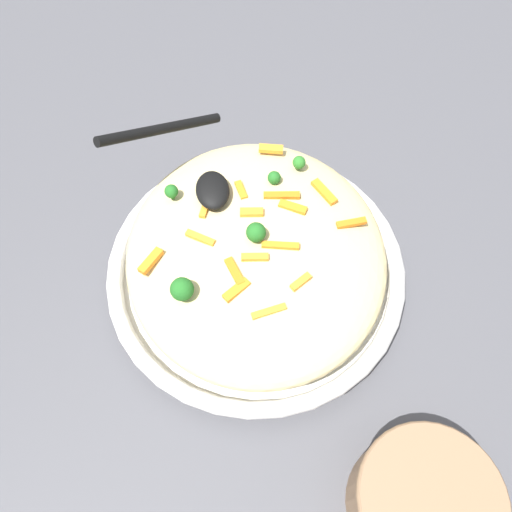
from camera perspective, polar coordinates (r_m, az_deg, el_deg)
The scene contains 26 objects.
ground_plane at distance 0.68m, azimuth -0.00°, elevation -2.63°, with size 2.40×2.40×0.00m, color #4C4C51.
serving_bowl at distance 0.66m, azimuth -0.00°, elevation -1.68°, with size 0.37×0.37×0.04m.
pasta_mound at distance 0.61m, azimuth -0.00°, elevation 0.39°, with size 0.34×0.31×0.07m, color #DBC689.
carrot_piece_0 at distance 0.56m, azimuth -2.19°, elevation -3.79°, with size 0.03×0.01×0.01m, color orange.
carrot_piece_1 at distance 0.56m, azimuth 4.98°, elevation -2.89°, with size 0.03×0.01×0.01m, color orange.
carrot_piece_2 at distance 0.61m, azimuth 4.09°, elevation 5.38°, with size 0.03×0.01×0.01m, color orange.
carrot_piece_3 at distance 0.61m, azimuth -5.59°, elevation 5.59°, with size 0.03×0.01×0.01m, color orange.
carrot_piece_4 at distance 0.59m, azimuth -6.20°, elevation 2.01°, with size 0.04×0.01×0.01m, color orange.
carrot_piece_5 at distance 0.60m, azimuth -0.53°, elevation 4.86°, with size 0.03×0.01×0.01m, color orange.
carrot_piece_6 at distance 0.63m, azimuth -1.67°, elevation 7.30°, with size 0.03×0.01×0.01m, color orange.
carrot_piece_7 at distance 0.59m, azimuth -11.60°, elevation -0.54°, with size 0.03×0.01×0.01m, color orange.
carrot_piece_8 at distance 0.58m, azimuth 2.71°, elevation 1.17°, with size 0.04×0.01×0.01m, color orange.
carrot_piece_9 at distance 0.57m, azimuth -0.13°, elevation -0.16°, with size 0.03×0.01×0.01m, color orange.
carrot_piece_10 at distance 0.55m, azimuth 1.56°, elevation -6.17°, with size 0.04×0.01×0.01m, color orange.
carrot_piece_11 at distance 0.57m, azimuth -2.39°, elevation -1.75°, with size 0.03×0.01×0.01m, color orange.
carrot_piece_12 at distance 0.67m, azimuth 1.67°, elevation 11.80°, with size 0.03×0.01×0.01m, color orange.
carrot_piece_13 at distance 0.61m, azimuth 10.53°, elevation 3.63°, with size 0.04×0.01×0.01m, color orange.
carrot_piece_14 at distance 0.62m, azimuth 2.86°, elevation 6.73°, with size 0.04×0.01×0.01m, color orange.
carrot_piece_15 at distance 0.63m, azimuth 7.57°, elevation 7.07°, with size 0.04×0.01×0.01m, color orange.
broccoli_floret_0 at distance 0.63m, azimuth 2.03°, elevation 8.66°, with size 0.02×0.02×0.02m.
broccoli_floret_1 at distance 0.57m, azimuth -0.16°, elevation 2.51°, with size 0.02×0.02×0.03m.
broccoli_floret_2 at distance 0.55m, azimuth -8.20°, elevation -3.67°, with size 0.03×0.03×0.03m.
broccoli_floret_3 at distance 0.62m, azimuth -9.37°, elevation 7.08°, with size 0.02×0.02×0.02m.
broccoli_floret_4 at distance 0.65m, azimuth 4.80°, elevation 10.29°, with size 0.02×0.02×0.02m.
serving_spoon at distance 0.62m, azimuth -6.97°, elevation 9.87°, with size 0.15×0.14×0.10m.
companion_bowl at distance 0.58m, azimuth 17.97°, elevation -24.55°, with size 0.14×0.14×0.09m.
Camera 1 is at (-0.30, 0.05, 0.61)m, focal length 36.07 mm.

